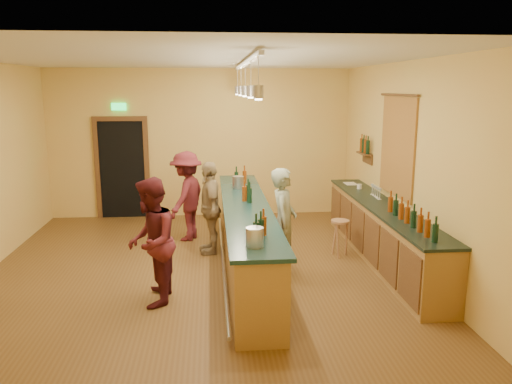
{
  "coord_description": "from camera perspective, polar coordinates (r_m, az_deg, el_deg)",
  "views": [
    {
      "loc": [
        0.21,
        -7.41,
        2.79
      ],
      "look_at": [
        0.91,
        0.2,
        1.19
      ],
      "focal_mm": 35.0,
      "sensor_mm": 36.0,
      "label": 1
    }
  ],
  "objects": [
    {
      "name": "floor",
      "position": [
        7.93,
        -6.5,
        -8.88
      ],
      "size": [
        7.0,
        7.0,
        0.0
      ],
      "primitive_type": "plane",
      "color": "brown",
      "rests_on": "ground"
    },
    {
      "name": "ceiling",
      "position": [
        7.43,
        -7.09,
        14.89
      ],
      "size": [
        6.5,
        7.0,
        0.02
      ],
      "primitive_type": "cube",
      "color": "silver",
      "rests_on": "wall_back"
    },
    {
      "name": "wall_back",
      "position": [
        10.98,
        -6.34,
        5.53
      ],
      "size": [
        6.5,
        0.02,
        3.2
      ],
      "primitive_type": "cube",
      "color": "#DFA953",
      "rests_on": "floor"
    },
    {
      "name": "wall_front",
      "position": [
        4.1,
        -7.98,
        -5.2
      ],
      "size": [
        6.5,
        0.02,
        3.2
      ],
      "primitive_type": "cube",
      "color": "#DFA953",
      "rests_on": "floor"
    },
    {
      "name": "wall_right",
      "position": [
        8.1,
        16.88,
        2.86
      ],
      "size": [
        0.02,
        7.0,
        3.2
      ],
      "primitive_type": "cube",
      "color": "#DFA953",
      "rests_on": "floor"
    },
    {
      "name": "doorway",
      "position": [
        11.18,
        -15.04,
        2.86
      ],
      "size": [
        1.15,
        0.09,
        2.48
      ],
      "color": "black",
      "rests_on": "wall_back"
    },
    {
      "name": "tapestry",
      "position": [
        8.43,
        15.85,
        4.97
      ],
      "size": [
        0.03,
        1.4,
        1.6
      ],
      "primitive_type": "cube",
      "color": "maroon",
      "rests_on": "wall_right"
    },
    {
      "name": "bottle_shelf",
      "position": [
        9.84,
        12.36,
        4.98
      ],
      "size": [
        0.17,
        0.55,
        0.54
      ],
      "color": "#492516",
      "rests_on": "wall_right"
    },
    {
      "name": "back_counter",
      "position": [
        8.4,
        14.2,
        -4.47
      ],
      "size": [
        0.6,
        4.55,
        1.27
      ],
      "color": "olive",
      "rests_on": "floor"
    },
    {
      "name": "tasting_bar",
      "position": [
        7.74,
        -1.17,
        -4.56
      ],
      "size": [
        0.74,
        5.1,
        1.38
      ],
      "color": "olive",
      "rests_on": "floor"
    },
    {
      "name": "pendant_track",
      "position": [
        7.43,
        -1.24,
        13.3
      ],
      "size": [
        0.11,
        4.6,
        0.5
      ],
      "color": "silver",
      "rests_on": "ceiling"
    },
    {
      "name": "bartender",
      "position": [
        7.51,
        3.16,
        -3.42
      ],
      "size": [
        0.52,
        0.67,
        1.63
      ],
      "primitive_type": "imported",
      "rotation": [
        0.0,
        0.0,
        1.33
      ],
      "color": "gray",
      "rests_on": "floor"
    },
    {
      "name": "customer_a",
      "position": [
        6.61,
        -11.91,
        -5.62
      ],
      "size": [
        0.66,
        0.84,
        1.68
      ],
      "primitive_type": "imported",
      "rotation": [
        0.0,
        0.0,
        -1.6
      ],
      "color": "#59191E",
      "rests_on": "floor"
    },
    {
      "name": "customer_b",
      "position": [
        8.53,
        -5.28,
        -1.77
      ],
      "size": [
        0.49,
        0.97,
        1.59
      ],
      "primitive_type": "imported",
      "rotation": [
        0.0,
        0.0,
        -1.45
      ],
      "color": "#997A51",
      "rests_on": "floor"
    },
    {
      "name": "customer_c",
      "position": [
        9.3,
        -7.92,
        -0.46
      ],
      "size": [
        0.97,
        1.22,
        1.66
      ],
      "primitive_type": "imported",
      "rotation": [
        0.0,
        0.0,
        -1.95
      ],
      "color": "#59191E",
      "rests_on": "floor"
    },
    {
      "name": "bar_stool",
      "position": [
        8.49,
        9.57,
        -4.15
      ],
      "size": [
        0.3,
        0.3,
        0.63
      ],
      "rotation": [
        0.0,
        0.0,
        -0.28
      ],
      "color": "#A06E48",
      "rests_on": "floor"
    }
  ]
}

